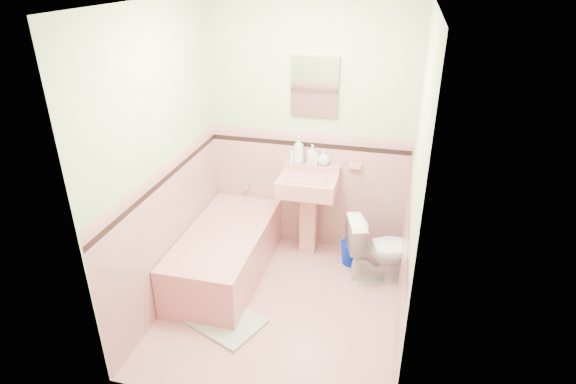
% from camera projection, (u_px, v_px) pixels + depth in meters
% --- Properties ---
extents(floor, '(2.20, 2.20, 0.00)m').
position_uv_depth(floor, '(281.00, 306.00, 4.20)').
color(floor, tan).
rests_on(floor, ground).
extents(ceiling, '(2.20, 2.20, 0.00)m').
position_uv_depth(ceiling, '(279.00, 2.00, 3.10)').
color(ceiling, white).
rests_on(ceiling, ground).
extents(wall_back, '(2.50, 0.00, 2.50)m').
position_uv_depth(wall_back, '(309.00, 131.00, 4.61)').
color(wall_back, beige).
rests_on(wall_back, ground).
extents(wall_front, '(2.50, 0.00, 2.50)m').
position_uv_depth(wall_front, '(231.00, 254.00, 2.69)').
color(wall_front, beige).
rests_on(wall_front, ground).
extents(wall_left, '(0.00, 2.50, 2.50)m').
position_uv_depth(wall_left, '(161.00, 165.00, 3.86)').
color(wall_left, beige).
rests_on(wall_left, ground).
extents(wall_right, '(0.00, 2.50, 2.50)m').
position_uv_depth(wall_right, '(414.00, 190.00, 3.43)').
color(wall_right, beige).
rests_on(wall_right, ground).
extents(wainscot_back, '(2.00, 0.00, 2.00)m').
position_uv_depth(wainscot_back, '(307.00, 192.00, 4.88)').
color(wainscot_back, tan).
rests_on(wainscot_back, ground).
extents(wainscot_front, '(2.00, 0.00, 2.00)m').
position_uv_depth(wainscot_front, '(237.00, 340.00, 2.98)').
color(wainscot_front, tan).
rests_on(wainscot_front, ground).
extents(wainscot_left, '(0.00, 2.20, 2.20)m').
position_uv_depth(wainscot_left, '(171.00, 233.00, 4.15)').
color(wainscot_left, tan).
rests_on(wainscot_left, ground).
extents(wainscot_right, '(0.00, 2.20, 2.20)m').
position_uv_depth(wainscot_right, '(403.00, 265.00, 3.72)').
color(wainscot_right, tan).
rests_on(wainscot_right, ground).
extents(accent_back, '(2.00, 0.00, 2.00)m').
position_uv_depth(accent_back, '(308.00, 145.00, 4.65)').
color(accent_back, black).
rests_on(accent_back, ground).
extents(accent_front, '(2.00, 0.00, 2.00)m').
position_uv_depth(accent_front, '(233.00, 271.00, 2.76)').
color(accent_front, black).
rests_on(accent_front, ground).
extents(accent_left, '(0.00, 2.20, 2.20)m').
position_uv_depth(accent_left, '(165.00, 179.00, 3.92)').
color(accent_left, black).
rests_on(accent_left, ground).
extents(accent_right, '(0.00, 2.20, 2.20)m').
position_uv_depth(accent_right, '(409.00, 206.00, 3.49)').
color(accent_right, black).
rests_on(accent_right, ground).
extents(cap_back, '(2.00, 0.00, 2.00)m').
position_uv_depth(cap_back, '(309.00, 135.00, 4.60)').
color(cap_back, tan).
rests_on(cap_back, ground).
extents(cap_front, '(2.00, 0.00, 2.00)m').
position_uv_depth(cap_front, '(232.00, 257.00, 2.72)').
color(cap_front, tan).
rests_on(cap_front, ground).
extents(cap_left, '(0.00, 2.20, 2.20)m').
position_uv_depth(cap_left, '(164.00, 168.00, 3.87)').
color(cap_left, tan).
rests_on(cap_left, ground).
extents(cap_right, '(0.00, 2.20, 2.20)m').
position_uv_depth(cap_right, '(411.00, 194.00, 3.45)').
color(cap_right, tan).
rests_on(cap_right, ground).
extents(bathtub, '(0.70, 1.50, 0.45)m').
position_uv_depth(bathtub, '(226.00, 255.00, 4.52)').
color(bathtub, tan).
rests_on(bathtub, floor).
extents(tub_faucet, '(0.04, 0.12, 0.04)m').
position_uv_depth(tub_faucet, '(248.00, 185.00, 4.97)').
color(tub_faucet, silver).
rests_on(tub_faucet, wall_back).
extents(sink, '(0.56, 0.48, 0.88)m').
position_uv_depth(sink, '(307.00, 217.00, 4.74)').
color(sink, tan).
rests_on(sink, floor).
extents(sink_faucet, '(0.02, 0.02, 0.10)m').
position_uv_depth(sink_faucet, '(311.00, 164.00, 4.64)').
color(sink_faucet, silver).
rests_on(sink_faucet, sink).
extents(medicine_cabinet, '(0.44, 0.04, 0.55)m').
position_uv_depth(medicine_cabinet, '(315.00, 86.00, 4.37)').
color(medicine_cabinet, white).
rests_on(medicine_cabinet, wall_back).
extents(soap_dish, '(0.12, 0.07, 0.04)m').
position_uv_depth(soap_dish, '(355.00, 166.00, 4.60)').
color(soap_dish, tan).
rests_on(soap_dish, wall_back).
extents(soap_bottle_left, '(0.14, 0.14, 0.27)m').
position_uv_depth(soap_bottle_left, '(299.00, 150.00, 4.65)').
color(soap_bottle_left, '#B2B2B2').
rests_on(soap_bottle_left, sink).
extents(soap_bottle_mid, '(0.12, 0.12, 0.20)m').
position_uv_depth(soap_bottle_mid, '(312.00, 154.00, 4.64)').
color(soap_bottle_mid, '#B2B2B2').
rests_on(soap_bottle_mid, sink).
extents(soap_bottle_right, '(0.15, 0.15, 0.16)m').
position_uv_depth(soap_bottle_right, '(324.00, 158.00, 4.62)').
color(soap_bottle_right, '#B2B2B2').
rests_on(soap_bottle_right, sink).
extents(tube, '(0.04, 0.04, 0.12)m').
position_uv_depth(tube, '(292.00, 156.00, 4.70)').
color(tube, white).
rests_on(tube, sink).
extents(toilet, '(0.72, 0.53, 0.65)m').
position_uv_depth(toilet, '(381.00, 249.00, 4.42)').
color(toilet, white).
rests_on(toilet, floor).
extents(bucket, '(0.27, 0.27, 0.23)m').
position_uv_depth(bucket, '(352.00, 253.00, 4.74)').
color(bucket, '#0019A6').
rests_on(bucket, floor).
extents(bath_mat, '(0.79, 0.67, 0.03)m').
position_uv_depth(bath_mat, '(222.00, 319.00, 4.02)').
color(bath_mat, gray).
rests_on(bath_mat, floor).
extents(shoe, '(0.17, 0.11, 0.06)m').
position_uv_depth(shoe, '(216.00, 305.00, 4.11)').
color(shoe, '#BF1E59').
rests_on(shoe, bath_mat).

